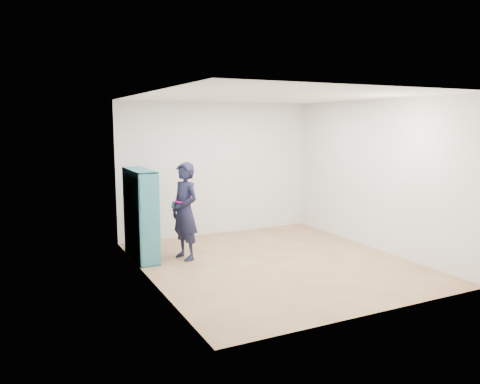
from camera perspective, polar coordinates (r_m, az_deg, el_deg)
name	(u,v)px	position (r m, az deg, el deg)	size (l,w,h in m)	color
floor	(275,262)	(7.54, 4.26, -8.56)	(4.50, 4.50, 0.00)	brown
ceiling	(277,96)	(7.22, 4.49, 11.59)	(4.50, 4.50, 0.00)	white
wall_left	(149,189)	(6.49, -11.02, 0.30)	(0.02, 4.50, 2.60)	silver
wall_right	(375,175)	(8.45, 16.14, 2.00)	(0.02, 4.50, 2.60)	silver
wall_back	(218,169)	(9.26, -2.73, 2.86)	(4.00, 0.02, 2.60)	silver
wall_front	(378,204)	(5.47, 16.45, -1.39)	(4.00, 0.02, 2.60)	silver
bookshelf	(139,216)	(7.74, -12.16, -2.86)	(0.32, 1.10, 1.46)	#286E7D
person	(185,211)	(7.59, -6.73, -2.32)	(0.52, 0.66, 1.58)	black
smartphone	(173,205)	(7.56, -8.13, -1.58)	(0.05, 0.09, 0.14)	silver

